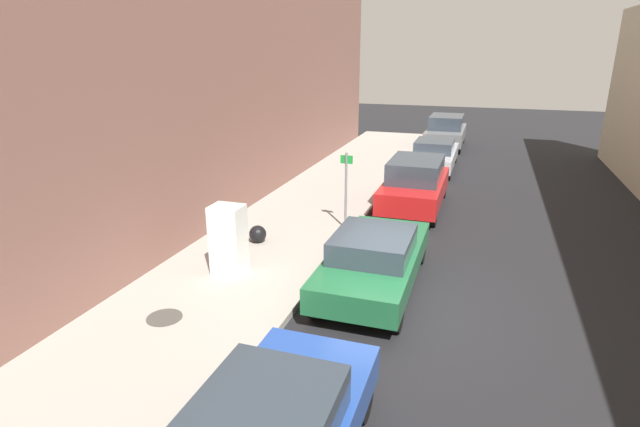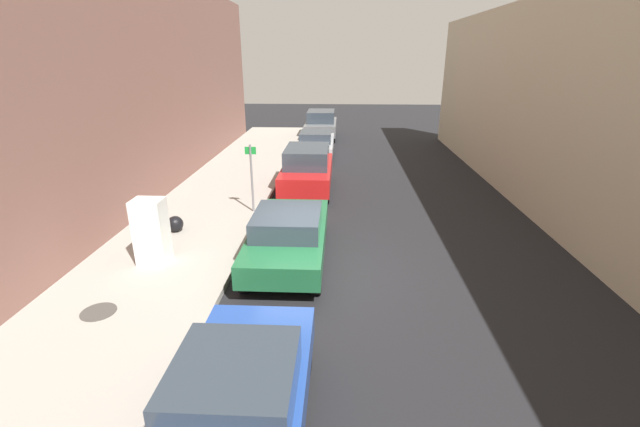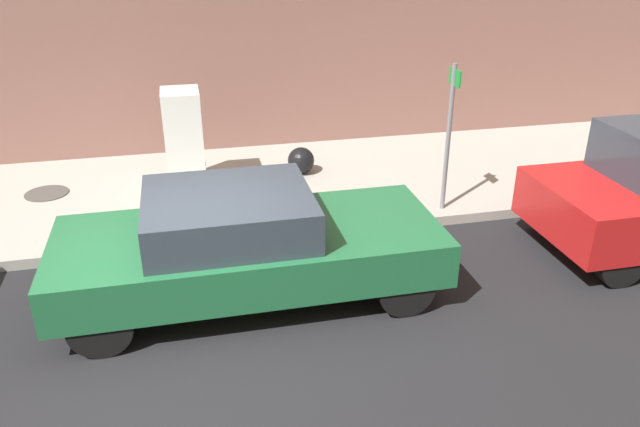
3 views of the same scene
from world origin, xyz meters
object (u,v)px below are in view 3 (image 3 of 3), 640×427
object	(u,v)px
parked_sedan_green	(245,243)
street_sign_post	(449,130)
discarded_refrigerator	(184,140)
trash_bag	(301,161)

from	to	relation	value
parked_sedan_green	street_sign_post	bearing A→B (deg)	115.88
discarded_refrigerator	trash_bag	size ratio (longest dim) A/B	3.52
discarded_refrigerator	trash_bag	bearing A→B (deg)	96.13
parked_sedan_green	discarded_refrigerator	bearing A→B (deg)	-169.77
parked_sedan_green	trash_bag	bearing A→B (deg)	158.59
street_sign_post	parked_sedan_green	distance (m)	3.70
discarded_refrigerator	parked_sedan_green	size ratio (longest dim) A/B	0.36
discarded_refrigerator	parked_sedan_green	bearing A→B (deg)	10.23
trash_bag	parked_sedan_green	size ratio (longest dim) A/B	0.10
street_sign_post	parked_sedan_green	size ratio (longest dim) A/B	0.49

